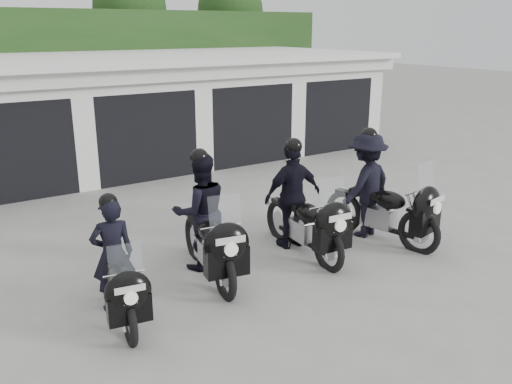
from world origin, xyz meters
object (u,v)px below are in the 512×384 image
police_bike_c (299,203)px  police_bike_d (375,191)px  police_bike_a (117,270)px  police_bike_b (205,221)px

police_bike_c → police_bike_d: police_bike_d is taller
police_bike_a → police_bike_d: (4.89, 0.22, 0.21)m
police_bike_a → police_bike_d: size_ratio=0.82×
police_bike_a → police_bike_c: 3.43m
police_bike_a → police_bike_c: bearing=17.6°
police_bike_b → police_bike_c: police_bike_b is taller
police_bike_a → police_bike_b: (1.63, 0.60, 0.17)m
police_bike_b → police_bike_d: police_bike_d is taller
police_bike_b → police_bike_d: bearing=3.8°
police_bike_a → police_bike_b: bearing=29.3°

